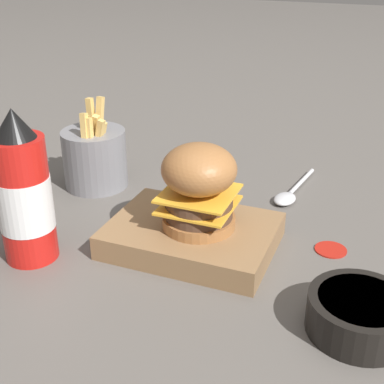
% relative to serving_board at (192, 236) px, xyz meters
% --- Properties ---
extents(ground_plane, '(6.00, 6.00, 0.00)m').
position_rel_serving_board_xyz_m(ground_plane, '(0.02, -0.01, -0.02)').
color(ground_plane, '#5B5651').
extents(serving_board, '(0.22, 0.16, 0.03)m').
position_rel_serving_board_xyz_m(serving_board, '(0.00, 0.00, 0.00)').
color(serving_board, olive).
rests_on(serving_board, ground_plane).
extents(burger, '(0.10, 0.10, 0.12)m').
position_rel_serving_board_xyz_m(burger, '(0.01, 0.00, 0.08)').
color(burger, '#9E6638').
rests_on(burger, serving_board).
extents(ketchup_bottle, '(0.07, 0.07, 0.21)m').
position_rel_serving_board_xyz_m(ketchup_bottle, '(-0.19, -0.10, 0.07)').
color(ketchup_bottle, red).
rests_on(ketchup_bottle, ground_plane).
extents(fries_basket, '(0.11, 0.11, 0.16)m').
position_rel_serving_board_xyz_m(fries_basket, '(-0.23, 0.13, 0.03)').
color(fries_basket, slate).
rests_on(fries_basket, ground_plane).
extents(side_bowl, '(0.11, 0.11, 0.04)m').
position_rel_serving_board_xyz_m(side_bowl, '(0.23, -0.10, 0.01)').
color(side_bowl, black).
rests_on(side_bowl, ground_plane).
extents(spoon, '(0.04, 0.16, 0.01)m').
position_rel_serving_board_xyz_m(spoon, '(0.09, 0.20, -0.01)').
color(spoon, silver).
rests_on(spoon, ground_plane).
extents(ketchup_puddle, '(0.04, 0.04, 0.00)m').
position_rel_serving_board_xyz_m(ketchup_puddle, '(0.18, 0.06, -0.02)').
color(ketchup_puddle, '#B21E14').
rests_on(ketchup_puddle, ground_plane).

